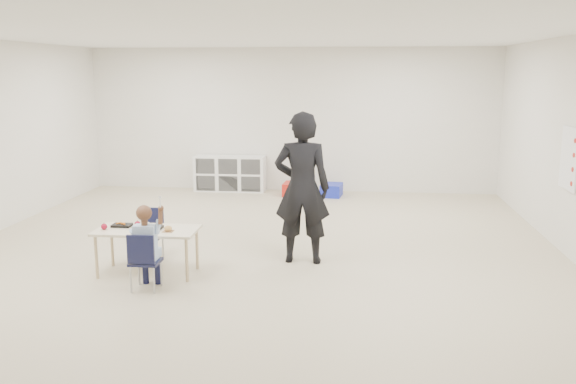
# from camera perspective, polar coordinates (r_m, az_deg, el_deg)

# --- Properties ---
(room) EXTENTS (9.00, 9.02, 2.80)m
(room) POSITION_cam_1_polar(r_m,az_deg,el_deg) (7.61, -3.32, 4.11)
(room) COLOR beige
(room) RESTS_ON ground
(table) EXTENTS (1.18, 0.60, 0.54)m
(table) POSITION_cam_1_polar(r_m,az_deg,el_deg) (7.34, -12.98, -5.41)
(table) COLOR beige
(table) RESTS_ON ground
(chair_near) EXTENTS (0.32, 0.30, 0.65)m
(chair_near) POSITION_cam_1_polar(r_m,az_deg,el_deg) (6.82, -13.18, -6.28)
(chair_near) COLOR #111434
(chair_near) RESTS_ON ground
(chair_far) EXTENTS (0.32, 0.30, 0.65)m
(chair_far) POSITION_cam_1_polar(r_m,az_deg,el_deg) (7.85, -12.84, -3.95)
(chair_far) COLOR #111434
(chair_far) RESTS_ON ground
(child) EXTENTS (0.44, 0.44, 1.02)m
(child) POSITION_cam_1_polar(r_m,az_deg,el_deg) (6.77, -13.25, -4.78)
(child) COLOR #A6C2E1
(child) RESTS_ON chair_near
(lunch_tray_near) EXTENTS (0.22, 0.16, 0.03)m
(lunch_tray_near) POSITION_cam_1_polar(r_m,az_deg,el_deg) (7.27, -12.54, -3.26)
(lunch_tray_near) COLOR black
(lunch_tray_near) RESTS_ON table
(lunch_tray_far) EXTENTS (0.22, 0.16, 0.03)m
(lunch_tray_far) POSITION_cam_1_polar(r_m,az_deg,el_deg) (7.46, -15.28, -3.02)
(lunch_tray_far) COLOR black
(lunch_tray_far) RESTS_ON table
(milk_carton) EXTENTS (0.07, 0.07, 0.10)m
(milk_carton) POSITION_cam_1_polar(r_m,az_deg,el_deg) (7.16, -13.15, -3.23)
(milk_carton) COLOR white
(milk_carton) RESTS_ON table
(bread_roll) EXTENTS (0.09, 0.09, 0.07)m
(bread_roll) POSITION_cam_1_polar(r_m,az_deg,el_deg) (7.11, -11.16, -3.37)
(bread_roll) COLOR #DDA65B
(bread_roll) RESTS_ON table
(apple_near) EXTENTS (0.07, 0.07, 0.07)m
(apple_near) POSITION_cam_1_polar(r_m,az_deg,el_deg) (7.39, -13.91, -2.92)
(apple_near) COLOR maroon
(apple_near) RESTS_ON table
(apple_far) EXTENTS (0.07, 0.07, 0.07)m
(apple_far) POSITION_cam_1_polar(r_m,az_deg,el_deg) (7.37, -16.83, -3.12)
(apple_far) COLOR maroon
(apple_far) RESTS_ON table
(cubby_shelf) EXTENTS (1.40, 0.40, 0.70)m
(cubby_shelf) POSITION_cam_1_polar(r_m,az_deg,el_deg) (12.14, -5.45, 1.73)
(cubby_shelf) COLOR white
(cubby_shelf) RESTS_ON ground
(rules_poster) EXTENTS (0.02, 0.60, 0.80)m
(rules_poster) POSITION_cam_1_polar(r_m,az_deg,el_deg) (8.55, 24.81, 2.86)
(rules_poster) COLOR white
(rules_poster) RESTS_ON room
(adult) EXTENTS (0.69, 0.46, 1.88)m
(adult) POSITION_cam_1_polar(r_m,az_deg,el_deg) (7.45, 1.33, 0.37)
(adult) COLOR black
(adult) RESTS_ON ground
(bin_red) EXTENTS (0.42, 0.52, 0.24)m
(bin_red) POSITION_cam_1_polar(r_m,az_deg,el_deg) (11.69, 0.57, 0.28)
(bin_red) COLOR red
(bin_red) RESTS_ON ground
(bin_yellow) EXTENTS (0.38, 0.46, 0.21)m
(bin_yellow) POSITION_cam_1_polar(r_m,az_deg,el_deg) (11.64, 1.37, 0.14)
(bin_yellow) COLOR gold
(bin_yellow) RESTS_ON ground
(bin_blue) EXTENTS (0.43, 0.53, 0.24)m
(bin_blue) POSITION_cam_1_polar(r_m,az_deg,el_deg) (11.64, 4.09, 0.19)
(bin_blue) COLOR #1826B7
(bin_blue) RESTS_ON ground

